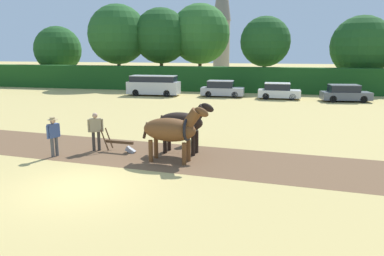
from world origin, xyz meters
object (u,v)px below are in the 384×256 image
Objects in this scene: farmer_onlooker_left at (54,134)px; parked_car_center at (345,93)px; farmer_beside_team at (194,124)px; plow at (122,145)px; tree_center at (200,34)px; parked_car_left at (222,89)px; tree_right at (361,46)px; tree_far_left at (58,50)px; parked_car_center_left at (279,91)px; draft_horse_lead_right at (183,122)px; draft_horse_lead_left at (172,130)px; tree_left at (118,34)px; tree_center_left at (161,36)px; tree_center_right at (265,42)px; farmer_at_plow at (96,129)px; parked_van at (154,85)px; church_spire at (222,12)px.

farmer_onlooker_left is 0.39× the size of parked_car_center.
plow is at bearing -85.57° from farmer_beside_team.
parked_car_left is at bearing -67.15° from tree_center.
tree_center is 18.79m from tree_right.
tree_right is (37.86, -0.95, 0.35)m from tree_far_left.
tree_far_left is at bearing 160.96° from parked_car_center_left.
draft_horse_lead_right is at bearing 14.17° from plow.
farmer_beside_team is at bearing 91.77° from draft_horse_lead_left.
tree_left is at bearing 118.86° from plow.
draft_horse_lead_left is 22.19m from parked_car_center_left.
farmer_onlooker_left is at bearing -156.50° from draft_horse_lead_right.
tree_center_left reaches higher than tree_center_right.
tree_center_right is (18.11, -0.11, -0.97)m from tree_left.
tree_center_right is at bearing 90.29° from draft_horse_lead_right.
parked_van is at bearing 165.09° from farmer_at_plow.
church_spire is 5.21× the size of parked_car_left.
tree_left reaches higher than tree_right.
plow is (-15.36, -29.75, -4.60)m from tree_right.
tree_left is 32.87m from farmer_onlooker_left.
tree_center_right is 29.12m from draft_horse_lead_right.
church_spire is 12.60× the size of farmer_onlooker_left.
draft_horse_lead_left is (15.75, -30.22, -5.08)m from tree_left.
farmer_onlooker_left is 0.33× the size of parked_van.
tree_center_left is 4.91m from tree_center.
tree_center_left is 1.17× the size of tree_right.
tree_center reaches higher than farmer_at_plow.
plow is at bearing -75.60° from tree_center_left.
tree_center_left is 5.58× the size of farmer_onlooker_left.
draft_horse_lead_left is at bearing -89.76° from draft_horse_lead_right.
tree_left reaches higher than draft_horse_lead_right.
parked_car_center is (25.69, -8.90, -5.71)m from tree_left.
farmer_at_plow is at bearing -94.87° from farmer_beside_team.
draft_horse_lead_left reaches higher than farmer_onlooker_left.
parked_car_center_left is at bearing -22.98° from tree_left.
tree_far_left reaches higher than parked_van.
tree_center_left is 30.38m from farmer_beside_team.
draft_horse_lead_right is at bearing -101.64° from parked_car_center_left.
farmer_onlooker_left is 26.50m from parked_car_center.
parked_car_center_left is (10.95, -35.21, -10.72)m from church_spire.
church_spire is at bearing 126.55° from tree_right.
draft_horse_lead_right is (-12.60, -29.29, -3.52)m from tree_right.
parked_car_left is at bearing -149.34° from tree_right.
farmer_onlooker_left is 22.29m from parked_van.
tree_center_right reaches higher than draft_horse_lead_left.
parked_van is at bearing 117.11° from draft_horse_lead_right.
tree_center_left is 32.10m from draft_horse_lead_right.
tree_center reaches higher than tree_far_left.
tree_center_left is 5.49× the size of farmer_at_plow.
farmer_onlooker_left is (-2.54, -1.34, 0.70)m from plow.
church_spire is (-9.19, 26.90, 5.97)m from tree_center_right.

